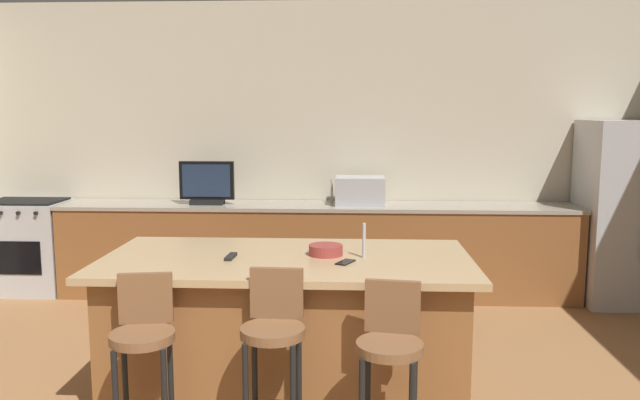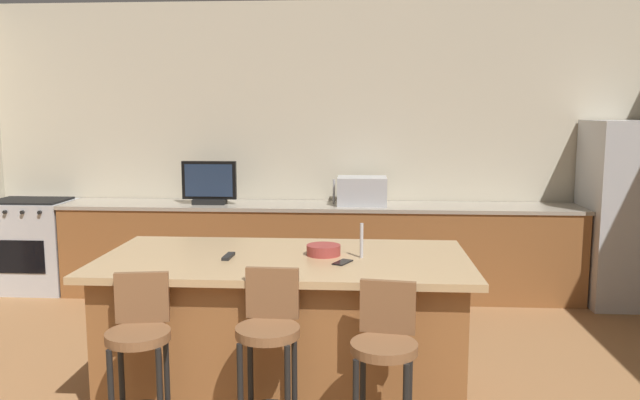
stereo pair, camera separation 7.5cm
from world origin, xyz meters
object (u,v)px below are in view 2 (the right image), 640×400
bar_stool_left (140,349)px  fruit_bowl (324,250)px  bar_stool_right (385,361)px  tv_remote (228,256)px  bar_stool_center (269,346)px  tv_monitor (209,184)px  cell_phone (343,262)px  range_oven (33,245)px  kitchen_island (285,326)px  refrigerator (634,213)px  microwave (362,191)px

bar_stool_left → fruit_bowl: 1.28m
bar_stool_left → bar_stool_right: size_ratio=1.00×
fruit_bowl → tv_remote: (-0.59, -0.12, -0.02)m
bar_stool_center → tv_remote: size_ratio=5.91×
tv_monitor → fruit_bowl: tv_monitor is taller
bar_stool_left → bar_stool_right: (1.30, -0.07, -0.00)m
cell_phone → tv_remote: (-0.72, 0.09, 0.01)m
tv_monitor → fruit_bowl: (1.27, -2.19, -0.16)m
bar_stool_right → range_oven: bearing=146.9°
bar_stool_left → kitchen_island: bearing=37.3°
range_oven → tv_remote: 3.51m
refrigerator → tv_remote: (-3.42, -2.29, 0.06)m
cell_phone → tv_monitor: bearing=146.0°
bar_stool_left → bar_stool_right: 1.30m
bar_stool_left → fruit_bowl: (0.93, 0.78, 0.38)m
kitchen_island → tv_remote: size_ratio=13.67×
bar_stool_center → fruit_bowl: 0.87m
bar_stool_right → tv_remote: 1.26m
bar_stool_left → tv_remote: (0.34, 0.67, 0.36)m
tv_monitor → fruit_bowl: size_ratio=2.49×
bar_stool_left → cell_phone: (1.06, 0.58, 0.35)m
tv_monitor → tv_remote: (0.68, -2.31, -0.18)m
microwave → bar_stool_center: size_ratio=0.48×
kitchen_island → bar_stool_center: (0.00, -0.70, 0.13)m
microwave → bar_stool_center: bearing=-99.2°
microwave → tv_remote: 2.50m
tv_remote → refrigerator: bearing=36.6°
kitchen_island → range_oven: 3.70m
range_oven → microwave: microwave is taller
range_oven → bar_stool_right: bar_stool_right is taller
microwave → tv_remote: (-0.83, -2.36, -0.12)m
refrigerator → microwave: size_ratio=3.66×
fruit_bowl → tv_remote: bearing=-168.9°
tv_remote → bar_stool_right: bearing=-35.0°
bar_stool_center → fruit_bowl: size_ratio=4.62×
fruit_bowl → range_oven: bearing=144.6°
range_oven → fruit_bowl: bearing=-35.4°
refrigerator → bar_stool_right: (-2.47, -3.03, -0.30)m
bar_stool_right → fruit_bowl: size_ratio=4.48×
bar_stool_right → tv_remote: size_ratio=5.72×
kitchen_island → fruit_bowl: 0.55m
kitchen_island → range_oven: bearing=141.6°
range_oven → bar_stool_left: bar_stool_left is taller
tv_monitor → refrigerator: bearing=-0.3°
cell_phone → range_oven: bearing=169.1°
cell_phone → kitchen_island: bearing=-175.3°
tv_monitor → bar_stool_left: (0.33, -2.97, -0.54)m
refrigerator → bar_stool_right: size_ratio=1.81×
tv_remote → range_oven: bearing=140.2°
bar_stool_left → tv_remote: 0.83m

